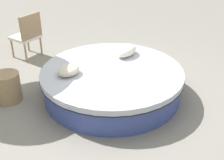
{
  "coord_description": "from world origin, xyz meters",
  "views": [
    {
      "loc": [
        -3.67,
        -2.4,
        2.72
      ],
      "look_at": [
        0.0,
        0.0,
        0.29
      ],
      "focal_mm": 47.53,
      "sensor_mm": 36.0,
      "label": 1
    }
  ],
  "objects_px": {
    "throw_pillow_0": "(126,51)",
    "throw_pillow_1": "(68,70)",
    "round_bed": "(112,82)",
    "side_table": "(8,87)",
    "patio_chair": "(28,33)"
  },
  "relations": [
    {
      "from": "throw_pillow_0",
      "to": "side_table",
      "type": "height_order",
      "value": "throw_pillow_0"
    },
    {
      "from": "throw_pillow_1",
      "to": "round_bed",
      "type": "bearing_deg",
      "value": -44.04
    },
    {
      "from": "throw_pillow_0",
      "to": "patio_chair",
      "type": "relative_size",
      "value": 0.51
    },
    {
      "from": "round_bed",
      "to": "side_table",
      "type": "bearing_deg",
      "value": 128.89
    },
    {
      "from": "patio_chair",
      "to": "side_table",
      "type": "height_order",
      "value": "patio_chair"
    },
    {
      "from": "throw_pillow_1",
      "to": "side_table",
      "type": "height_order",
      "value": "throw_pillow_1"
    },
    {
      "from": "side_table",
      "to": "throw_pillow_1",
      "type": "bearing_deg",
      "value": -56.06
    },
    {
      "from": "throw_pillow_1",
      "to": "patio_chair",
      "type": "bearing_deg",
      "value": 65.35
    },
    {
      "from": "side_table",
      "to": "round_bed",
      "type": "bearing_deg",
      "value": -51.11
    },
    {
      "from": "throw_pillow_0",
      "to": "patio_chair",
      "type": "distance_m",
      "value": 2.25
    },
    {
      "from": "throw_pillow_0",
      "to": "throw_pillow_1",
      "type": "bearing_deg",
      "value": 161.11
    },
    {
      "from": "round_bed",
      "to": "side_table",
      "type": "height_order",
      "value": "side_table"
    },
    {
      "from": "patio_chair",
      "to": "throw_pillow_0",
      "type": "bearing_deg",
      "value": -81.14
    },
    {
      "from": "throw_pillow_1",
      "to": "side_table",
      "type": "distance_m",
      "value": 1.07
    },
    {
      "from": "throw_pillow_1",
      "to": "patio_chair",
      "type": "relative_size",
      "value": 0.41
    }
  ]
}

